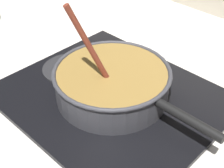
# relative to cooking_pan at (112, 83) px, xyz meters

# --- Properties ---
(ground) EXTENTS (2.40, 1.60, 0.04)m
(ground) POSITION_rel_cooking_pan_xyz_m (0.03, -0.13, -0.08)
(ground) COLOR beige
(hob_plate) EXTENTS (0.56, 0.48, 0.01)m
(hob_plate) POSITION_rel_cooking_pan_xyz_m (-0.00, 0.00, -0.05)
(hob_plate) COLOR black
(hob_plate) RESTS_ON ground
(burner_ring) EXTENTS (0.21, 0.21, 0.01)m
(burner_ring) POSITION_rel_cooking_pan_xyz_m (-0.00, 0.00, -0.04)
(burner_ring) COLOR #592D0C
(burner_ring) RESTS_ON hob_plate
(spare_burner) EXTENTS (0.16, 0.16, 0.01)m
(spare_burner) POSITION_rel_cooking_pan_xyz_m (-0.18, 0.00, -0.04)
(spare_burner) COLOR #262628
(spare_burner) RESTS_ON hob_plate
(cooking_pan) EXTENTS (0.47, 0.31, 0.28)m
(cooking_pan) POSITION_rel_cooking_pan_xyz_m (0.00, 0.00, 0.00)
(cooking_pan) COLOR #38383D
(cooking_pan) RESTS_ON hob_plate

